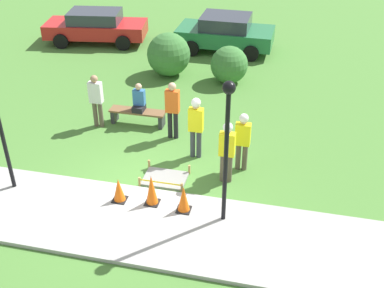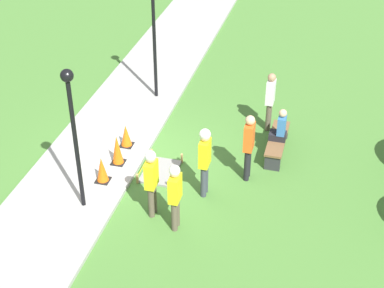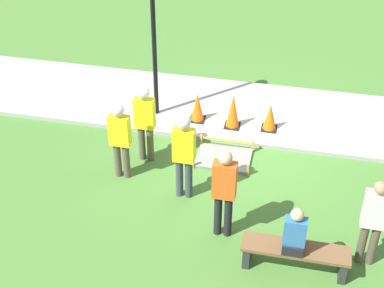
# 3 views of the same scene
# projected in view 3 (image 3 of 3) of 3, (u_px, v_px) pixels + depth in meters

# --- Properties ---
(ground_plane) EXTENTS (60.00, 60.00, 0.00)m
(ground_plane) POSITION_uv_depth(u_px,v_px,m) (247.00, 146.00, 12.66)
(ground_plane) COLOR #477A33
(sidewalk) EXTENTS (28.00, 2.60, 0.10)m
(sidewalk) POSITION_uv_depth(u_px,v_px,m) (255.00, 113.00, 13.66)
(sidewalk) COLOR #9E9E99
(sidewalk) RESTS_ON ground_plane
(wet_concrete_patch) EXTENTS (1.18, 0.87, 0.27)m
(wet_concrete_patch) POSITION_uv_depth(u_px,v_px,m) (223.00, 158.00, 12.26)
(wet_concrete_patch) COLOR gray
(wet_concrete_patch) RESTS_ON ground_plane
(traffic_cone_near_patch) EXTENTS (0.34, 0.34, 0.63)m
(traffic_cone_near_patch) POSITION_uv_depth(u_px,v_px,m) (270.00, 117.00, 12.85)
(traffic_cone_near_patch) COLOR black
(traffic_cone_near_patch) RESTS_ON sidewalk
(traffic_cone_far_patch) EXTENTS (0.34, 0.34, 0.81)m
(traffic_cone_far_patch) POSITION_uv_depth(u_px,v_px,m) (233.00, 111.00, 12.89)
(traffic_cone_far_patch) COLOR black
(traffic_cone_far_patch) RESTS_ON sidewalk
(traffic_cone_sidewalk_edge) EXTENTS (0.34, 0.34, 0.68)m
(traffic_cone_sidewalk_edge) POSITION_uv_depth(u_px,v_px,m) (197.00, 107.00, 13.14)
(traffic_cone_sidewalk_edge) COLOR black
(traffic_cone_sidewalk_edge) RESTS_ON sidewalk
(park_bench) EXTENTS (1.77, 0.44, 0.48)m
(park_bench) POSITION_uv_depth(u_px,v_px,m) (295.00, 254.00, 9.64)
(park_bench) COLOR #2D2D33
(park_bench) RESTS_ON ground_plane
(person_seated_on_bench) EXTENTS (0.36, 0.44, 0.89)m
(person_seated_on_bench) POSITION_uv_depth(u_px,v_px,m) (295.00, 234.00, 9.32)
(person_seated_on_bench) COLOR black
(person_seated_on_bench) RESTS_ON park_bench
(worker_supervisor) EXTENTS (0.40, 0.25, 1.75)m
(worker_supervisor) POSITION_uv_depth(u_px,v_px,m) (145.00, 117.00, 11.69)
(worker_supervisor) COLOR brown
(worker_supervisor) RESTS_ON ground_plane
(worker_assistant) EXTENTS (0.40, 0.27, 1.84)m
(worker_assistant) POSITION_uv_depth(u_px,v_px,m) (184.00, 149.00, 10.71)
(worker_assistant) COLOR #383D47
(worker_assistant) RESTS_ON ground_plane
(worker_trainee) EXTENTS (0.40, 0.24, 1.70)m
(worker_trainee) POSITION_uv_depth(u_px,v_px,m) (120.00, 135.00, 11.26)
(worker_trainee) COLOR brown
(worker_trainee) RESTS_ON ground_plane
(bystander_in_orange_shirt) EXTENTS (0.40, 0.24, 1.80)m
(bystander_in_orange_shirt) POSITION_uv_depth(u_px,v_px,m) (224.00, 189.00, 9.90)
(bystander_in_orange_shirt) COLOR black
(bystander_in_orange_shirt) RESTS_ON ground_plane
(bystander_in_gray_shirt) EXTENTS (0.40, 0.23, 1.73)m
(bystander_in_gray_shirt) POSITION_uv_depth(u_px,v_px,m) (374.00, 218.00, 9.39)
(bystander_in_gray_shirt) COLOR brown
(bystander_in_gray_shirt) RESTS_ON ground_plane
(lamppost_near) EXTENTS (0.28, 0.28, 3.49)m
(lamppost_near) POSITION_uv_depth(u_px,v_px,m) (153.00, 19.00, 12.22)
(lamppost_near) COLOR black
(lamppost_near) RESTS_ON sidewalk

